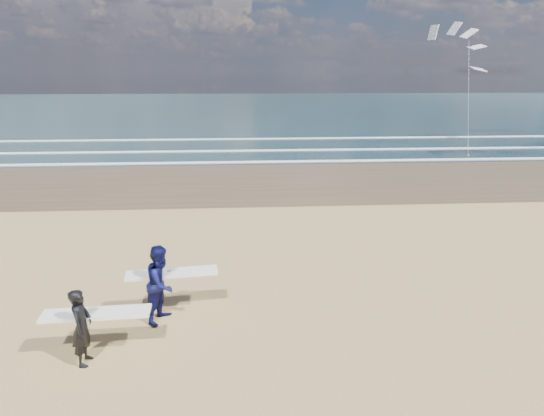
{
  "coord_description": "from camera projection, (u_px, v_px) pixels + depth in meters",
  "views": [
    {
      "loc": [
        1.61,
        -8.43,
        5.77
      ],
      "look_at": [
        2.61,
        6.0,
        1.67
      ],
      "focal_mm": 32.0,
      "sensor_mm": 36.0,
      "label": 1
    }
  ],
  "objects": [
    {
      "name": "surfer_near",
      "position": [
        84.0,
        325.0,
        9.78
      ],
      "size": [
        2.22,
        0.96,
        1.63
      ],
      "color": "black",
      "rests_on": "ground"
    },
    {
      "name": "foam_breakers",
      "position": [
        474.0,
        147.0,
        37.85
      ],
      "size": [
        220.0,
        11.7,
        0.05
      ],
      "color": "white",
      "rests_on": "ground"
    },
    {
      "name": "surfer_far",
      "position": [
        162.0,
        283.0,
        11.45
      ],
      "size": [
        2.25,
        1.3,
        1.88
      ],
      "color": "#0B0D3D",
      "rests_on": "ground"
    },
    {
      "name": "ocean",
      "position": [
        349.0,
        107.0,
        79.99
      ],
      "size": [
        220.0,
        100.0,
        0.02
      ],
      "primitive_type": "cube",
      "color": "#193238",
      "rests_on": "ground"
    },
    {
      "name": "kite_1",
      "position": [
        469.0,
        80.0,
        35.11
      ],
      "size": [
        5.39,
        4.69,
        9.51
      ],
      "color": "slate",
      "rests_on": "ground"
    }
  ]
}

